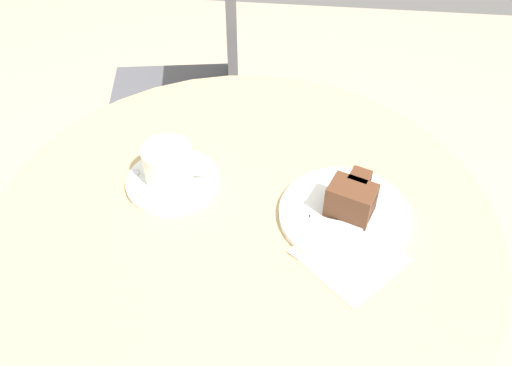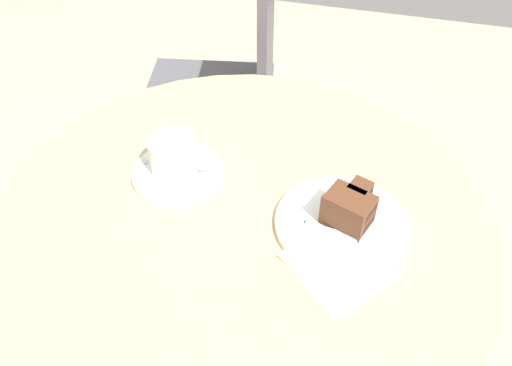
# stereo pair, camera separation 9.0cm
# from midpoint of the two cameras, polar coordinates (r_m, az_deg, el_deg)

# --- Properties ---
(cafe_table) EXTENTS (0.85, 0.85, 0.71)m
(cafe_table) POSITION_cam_midpoint_polar(r_m,az_deg,el_deg) (0.99, 0.96, -8.01)
(cafe_table) COLOR tan
(cafe_table) RESTS_ON ground
(saucer) EXTENTS (0.16, 0.16, 0.01)m
(saucer) POSITION_cam_midpoint_polar(r_m,az_deg,el_deg) (0.98, -5.60, 0.91)
(saucer) COLOR silver
(saucer) RESTS_ON cafe_table
(coffee_cup) EXTENTS (0.12, 0.09, 0.07)m
(coffee_cup) POSITION_cam_midpoint_polar(r_m,az_deg,el_deg) (0.96, -5.90, 2.87)
(coffee_cup) COLOR silver
(coffee_cup) RESTS_ON saucer
(teaspoon) EXTENTS (0.06, 0.08, 0.00)m
(teaspoon) POSITION_cam_midpoint_polar(r_m,az_deg,el_deg) (0.98, -9.04, 1.23)
(teaspoon) COLOR silver
(teaspoon) RESTS_ON saucer
(cake_plate) EXTENTS (0.22, 0.22, 0.01)m
(cake_plate) POSITION_cam_midpoint_polar(r_m,az_deg,el_deg) (0.90, 11.85, -4.39)
(cake_plate) COLOR silver
(cake_plate) RESTS_ON cafe_table
(cake_slice) EXTENTS (0.09, 0.09, 0.06)m
(cake_slice) POSITION_cam_midpoint_polar(r_m,az_deg,el_deg) (0.89, 12.75, -2.65)
(cake_slice) COLOR #381E14
(cake_slice) RESTS_ON cake_plate
(fork) EXTENTS (0.15, 0.04, 0.00)m
(fork) POSITION_cam_midpoint_polar(r_m,az_deg,el_deg) (0.88, 9.26, -4.67)
(fork) COLOR silver
(fork) RESTS_ON cake_plate
(napkin) EXTENTS (0.20, 0.19, 0.00)m
(napkin) POSITION_cam_midpoint_polar(r_m,az_deg,el_deg) (0.86, 11.53, -8.40)
(napkin) COLOR beige
(napkin) RESTS_ON cafe_table
(cafe_chair) EXTENTS (0.44, 0.44, 0.87)m
(cafe_chair) POSITION_cam_midpoint_polar(r_m,az_deg,el_deg) (1.59, -0.54, 11.32)
(cafe_chair) COLOR #4C4C51
(cafe_chair) RESTS_ON ground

